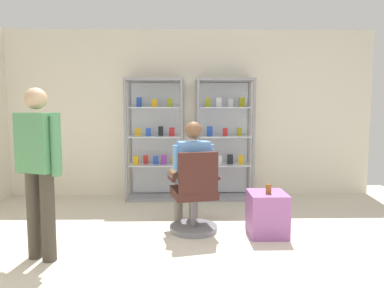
{
  "coord_description": "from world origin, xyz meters",
  "views": [
    {
      "loc": [
        -0.07,
        -2.86,
        1.44
      ],
      "look_at": [
        0.01,
        1.49,
        1.0
      ],
      "focal_mm": 33.12,
      "sensor_mm": 36.0,
      "label": 1
    }
  ],
  "objects_px": {
    "office_chair": "(195,199)",
    "standing_customer": "(39,163)",
    "display_cabinet_right": "(224,138)",
    "storage_crate": "(267,214)",
    "display_cabinet_left": "(155,139)",
    "seated_shopkeeper": "(191,170)",
    "tea_glass": "(269,189)"
  },
  "relations": [
    {
      "from": "display_cabinet_left",
      "to": "standing_customer",
      "type": "bearing_deg",
      "value": -111.01
    },
    {
      "from": "tea_glass",
      "to": "display_cabinet_left",
      "type": "bearing_deg",
      "value": 128.57
    },
    {
      "from": "display_cabinet_left",
      "to": "office_chair",
      "type": "height_order",
      "value": "display_cabinet_left"
    },
    {
      "from": "office_chair",
      "to": "standing_customer",
      "type": "xyz_separation_m",
      "value": [
        -1.48,
        -0.71,
        0.54
      ]
    },
    {
      "from": "display_cabinet_left",
      "to": "tea_glass",
      "type": "height_order",
      "value": "display_cabinet_left"
    },
    {
      "from": "display_cabinet_left",
      "to": "storage_crate",
      "type": "xyz_separation_m",
      "value": [
        1.41,
        -1.71,
        -0.72
      ]
    },
    {
      "from": "display_cabinet_left",
      "to": "tea_glass",
      "type": "relative_size",
      "value": 17.66
    },
    {
      "from": "seated_shopkeeper",
      "to": "office_chair",
      "type": "bearing_deg",
      "value": -77.25
    },
    {
      "from": "display_cabinet_left",
      "to": "display_cabinet_right",
      "type": "bearing_deg",
      "value": 0.01
    },
    {
      "from": "display_cabinet_left",
      "to": "tea_glass",
      "type": "distance_m",
      "value": 2.3
    },
    {
      "from": "seated_shopkeeper",
      "to": "standing_customer",
      "type": "height_order",
      "value": "standing_customer"
    },
    {
      "from": "seated_shopkeeper",
      "to": "storage_crate",
      "type": "xyz_separation_m",
      "value": [
        0.86,
        -0.25,
        -0.47
      ]
    },
    {
      "from": "office_chair",
      "to": "storage_crate",
      "type": "bearing_deg",
      "value": -6.31
    },
    {
      "from": "display_cabinet_right",
      "to": "storage_crate",
      "type": "height_order",
      "value": "display_cabinet_right"
    },
    {
      "from": "display_cabinet_right",
      "to": "office_chair",
      "type": "height_order",
      "value": "display_cabinet_right"
    },
    {
      "from": "office_chair",
      "to": "display_cabinet_left",
      "type": "bearing_deg",
      "value": 109.83
    },
    {
      "from": "display_cabinet_left",
      "to": "standing_customer",
      "type": "height_order",
      "value": "display_cabinet_left"
    },
    {
      "from": "display_cabinet_right",
      "to": "storage_crate",
      "type": "relative_size",
      "value": 3.88
    },
    {
      "from": "office_chair",
      "to": "standing_customer",
      "type": "height_order",
      "value": "standing_customer"
    },
    {
      "from": "display_cabinet_left",
      "to": "tea_glass",
      "type": "xyz_separation_m",
      "value": [
        1.41,
        -1.77,
        -0.42
      ]
    },
    {
      "from": "office_chair",
      "to": "storage_crate",
      "type": "xyz_separation_m",
      "value": [
        0.82,
        -0.09,
        -0.15
      ]
    },
    {
      "from": "display_cabinet_right",
      "to": "seated_shopkeeper",
      "type": "bearing_deg",
      "value": -110.59
    },
    {
      "from": "display_cabinet_left",
      "to": "storage_crate",
      "type": "distance_m",
      "value": 2.33
    },
    {
      "from": "display_cabinet_right",
      "to": "office_chair",
      "type": "relative_size",
      "value": 1.98
    },
    {
      "from": "office_chair",
      "to": "storage_crate",
      "type": "height_order",
      "value": "office_chair"
    },
    {
      "from": "seated_shopkeeper",
      "to": "display_cabinet_right",
      "type": "bearing_deg",
      "value": 69.41
    },
    {
      "from": "display_cabinet_left",
      "to": "display_cabinet_right",
      "type": "relative_size",
      "value": 1.0
    },
    {
      "from": "display_cabinet_right",
      "to": "seated_shopkeeper",
      "type": "distance_m",
      "value": 1.58
    },
    {
      "from": "tea_glass",
      "to": "standing_customer",
      "type": "distance_m",
      "value": 2.4
    },
    {
      "from": "display_cabinet_left",
      "to": "standing_customer",
      "type": "relative_size",
      "value": 1.17
    },
    {
      "from": "tea_glass",
      "to": "standing_customer",
      "type": "xyz_separation_m",
      "value": [
        -2.3,
        -0.56,
        0.39
      ]
    },
    {
      "from": "display_cabinet_left",
      "to": "office_chair",
      "type": "distance_m",
      "value": 1.82
    }
  ]
}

